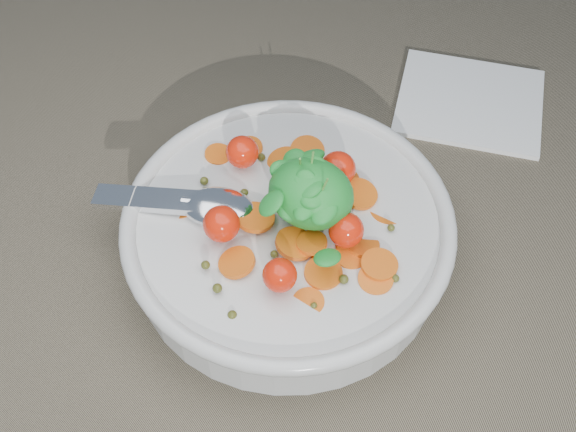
% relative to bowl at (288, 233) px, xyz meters
% --- Properties ---
extents(ground, '(6.00, 6.00, 0.00)m').
position_rel_bowl_xyz_m(ground, '(-0.00, 0.02, -0.03)').
color(ground, '#7A6F57').
rests_on(ground, ground).
extents(bowl, '(0.28, 0.26, 0.11)m').
position_rel_bowl_xyz_m(bowl, '(0.00, 0.00, 0.00)').
color(bowl, silver).
rests_on(bowl, ground).
extents(napkin, '(0.16, 0.15, 0.01)m').
position_rel_bowl_xyz_m(napkin, '(0.08, 0.24, -0.03)').
color(napkin, white).
rests_on(napkin, ground).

